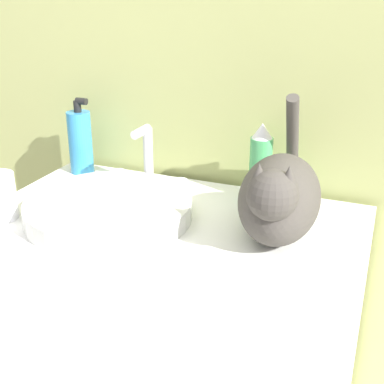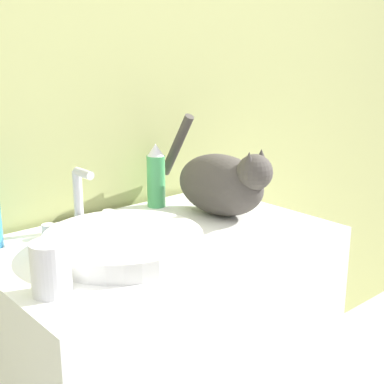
# 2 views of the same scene
# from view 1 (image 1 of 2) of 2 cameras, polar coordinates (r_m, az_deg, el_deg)

# --- Properties ---
(wall_back) EXTENTS (6.00, 0.05, 2.50)m
(wall_back) POSITION_cam_1_polar(r_m,az_deg,el_deg) (1.35, 2.73, 19.25)
(wall_back) COLOR tan
(wall_back) RESTS_ON ground_plane
(vanity_cabinet) EXTENTS (0.85, 0.56, 0.81)m
(vanity_cabinet) POSITION_cam_1_polar(r_m,az_deg,el_deg) (1.40, -2.59, -18.55)
(vanity_cabinet) COLOR white
(vanity_cabinet) RESTS_ON ground_plane
(sink_basin) EXTENTS (0.37, 0.37, 0.05)m
(sink_basin) POSITION_cam_1_polar(r_m,az_deg,el_deg) (1.20, -8.88, -1.83)
(sink_basin) COLOR white
(sink_basin) RESTS_ON vanity_cabinet
(faucet) EXTENTS (0.21, 0.08, 0.17)m
(faucet) POSITION_cam_1_polar(r_m,az_deg,el_deg) (1.34, -4.76, 3.13)
(faucet) COLOR silver
(faucet) RESTS_ON vanity_cabinet
(cat) EXTENTS (0.19, 0.40, 0.27)m
(cat) POSITION_cam_1_polar(r_m,az_deg,el_deg) (1.09, 9.28, -0.46)
(cat) COLOR #47423D
(cat) RESTS_ON vanity_cabinet
(soap_bottle) EXTENTS (0.06, 0.06, 0.21)m
(soap_bottle) POSITION_cam_1_polar(r_m,az_deg,el_deg) (1.48, -11.83, 5.32)
(soap_bottle) COLOR #338CCC
(soap_bottle) RESTS_ON vanity_cabinet
(spray_bottle) EXTENTS (0.05, 0.05, 0.19)m
(spray_bottle) POSITION_cam_1_polar(r_m,az_deg,el_deg) (1.28, 7.34, 3.10)
(spray_bottle) COLOR #4CB266
(spray_bottle) RESTS_ON vanity_cabinet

